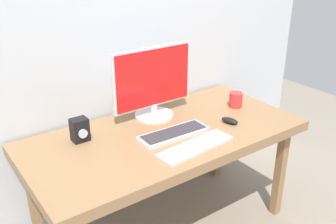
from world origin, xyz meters
The scene contains 7 objects.
desk centered at (0.00, 0.00, 0.64)m, with size 1.59×0.77×0.70m.
monitor centered at (0.07, 0.22, 0.92)m, with size 0.53×0.24×0.44m.
keyboard_primary centered at (0.01, -0.07, 0.71)m, with size 0.41×0.15×0.03m.
keyboard_secondary centered at (0.03, -0.24, 0.71)m, with size 0.46×0.16×0.02m.
mouse centered at (0.38, -0.13, 0.72)m, with size 0.05×0.11×0.03m, color black.
audio_controller centered at (-0.43, 0.19, 0.76)m, with size 0.09×0.08×0.13m.
coffee_mug centered at (0.59, 0.03, 0.75)m, with size 0.08×0.08×0.10m, color red.
Camera 1 is at (-1.12, -1.59, 1.70)m, focal length 40.96 mm.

